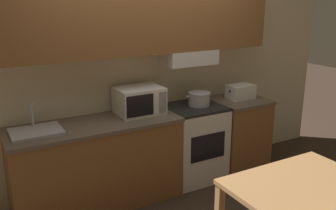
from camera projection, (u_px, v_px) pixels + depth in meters
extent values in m
plane|color=#3D2D23|center=(142.00, 177.00, 4.47)|extent=(16.00, 16.00, 0.00)
cube|color=beige|center=(138.00, 71.00, 4.13)|extent=(5.35, 0.05, 2.55)
cube|color=brown|center=(145.00, 21.00, 3.82)|extent=(2.95, 0.32, 0.66)
cube|color=white|center=(189.00, 57.00, 4.18)|extent=(0.60, 0.34, 0.16)
cube|color=brown|center=(97.00, 166.00, 3.80)|extent=(1.68, 0.61, 0.84)
cube|color=brown|center=(95.00, 125.00, 3.67)|extent=(1.70, 0.63, 0.04)
cube|color=brown|center=(237.00, 135.00, 4.64)|extent=(0.61, 0.61, 0.84)
cube|color=brown|center=(239.00, 100.00, 4.52)|extent=(0.63, 0.63, 0.04)
cube|color=white|center=(193.00, 143.00, 4.35)|extent=(0.63, 0.58, 0.85)
cube|color=black|center=(194.00, 107.00, 4.23)|extent=(0.63, 0.58, 0.03)
cube|color=black|center=(208.00, 147.00, 4.09)|extent=(0.44, 0.01, 0.30)
cylinder|color=black|center=(189.00, 111.00, 4.06)|extent=(0.09, 0.09, 0.01)
cylinder|color=black|center=(210.00, 107.00, 4.19)|extent=(0.09, 0.09, 0.01)
cylinder|color=black|center=(178.00, 106.00, 4.26)|extent=(0.09, 0.09, 0.01)
cylinder|color=black|center=(199.00, 102.00, 4.39)|extent=(0.09, 0.09, 0.01)
cylinder|color=#B7BABF|center=(199.00, 99.00, 4.23)|extent=(0.24, 0.24, 0.15)
torus|color=#B7BABF|center=(199.00, 93.00, 4.21)|extent=(0.26, 0.26, 0.01)
cylinder|color=#B7BABF|center=(189.00, 97.00, 4.15)|extent=(0.05, 0.01, 0.01)
cylinder|color=#B7BABF|center=(209.00, 93.00, 4.29)|extent=(0.05, 0.01, 0.01)
cube|color=white|center=(139.00, 100.00, 3.94)|extent=(0.48, 0.37, 0.28)
cube|color=black|center=(140.00, 106.00, 3.74)|extent=(0.30, 0.01, 0.22)
cube|color=gray|center=(163.00, 102.00, 3.86)|extent=(0.09, 0.01, 0.22)
cube|color=white|center=(240.00, 92.00, 4.51)|extent=(0.31, 0.22, 0.17)
cube|color=black|center=(230.00, 91.00, 4.42)|extent=(0.01, 0.02, 0.02)
cube|color=black|center=(234.00, 86.00, 4.43)|extent=(0.04, 0.15, 0.01)
cube|color=black|center=(238.00, 86.00, 4.47)|extent=(0.04, 0.15, 0.01)
cube|color=black|center=(243.00, 85.00, 4.50)|extent=(0.04, 0.15, 0.01)
cube|color=black|center=(248.00, 84.00, 4.54)|extent=(0.04, 0.15, 0.01)
cube|color=#B7BABF|center=(36.00, 132.00, 3.40)|extent=(0.46, 0.36, 0.02)
cube|color=#4C4F54|center=(36.00, 132.00, 3.39)|extent=(0.39, 0.27, 0.01)
cylinder|color=#B7BABF|center=(32.00, 114.00, 3.48)|extent=(0.02, 0.02, 0.24)
cylinder|color=#B7BABF|center=(32.00, 103.00, 3.39)|extent=(0.02, 0.12, 0.02)
cube|color=#B27F4C|center=(303.00, 186.00, 2.70)|extent=(1.05, 0.75, 0.04)
cube|color=#B27F4C|center=(307.00, 196.00, 3.32)|extent=(0.06, 0.06, 0.74)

